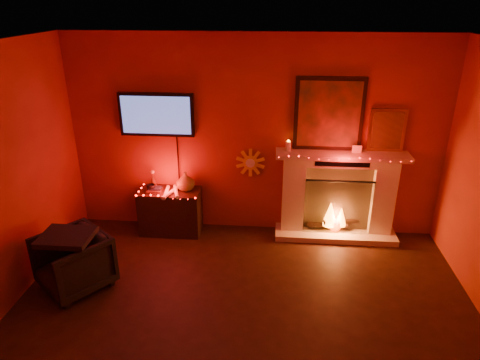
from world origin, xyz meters
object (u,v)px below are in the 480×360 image
Objects in this scene: sunburst_clock at (250,163)px; tv at (157,115)px; console_table at (171,209)px; armchair at (73,262)px; fireplace at (338,187)px.

tv is at bearing -178.76° from sunburst_clock.
armchair is at bearing -121.40° from console_table.
console_table is at bearing 97.64° from armchair.
sunburst_clock is (-1.19, 0.09, 0.28)m from fireplace.
fireplace is 5.45× the size of sunburst_clock.
tv is at bearing 130.11° from console_table.
fireplace is at bearing -1.50° from tv.
tv is 1.41m from sunburst_clock.
sunburst_clock is at bearing 11.32° from console_table.
console_table is (-2.28, -0.13, -0.36)m from fireplace.
sunburst_clock is 1.28m from console_table.
tv reaches higher than armchair.
console_table is (-1.09, -0.22, -0.64)m from sunburst_clock.
fireplace is at bearing -4.37° from sunburst_clock.
sunburst_clock is at bearing 78.21° from armchair.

